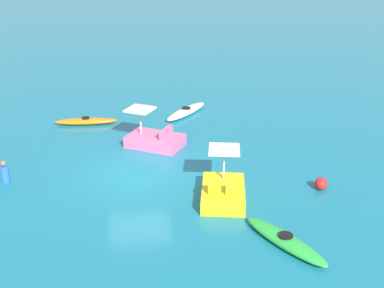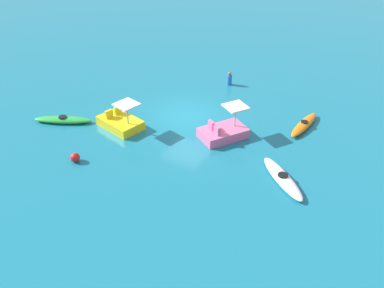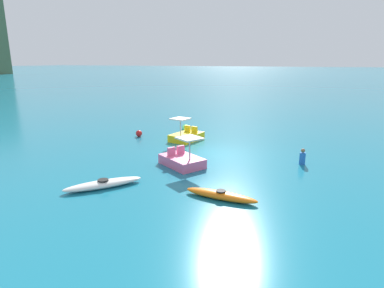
% 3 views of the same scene
% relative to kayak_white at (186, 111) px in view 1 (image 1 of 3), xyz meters
% --- Properties ---
extents(ground_plane, '(600.00, 600.00, 0.00)m').
position_rel_kayak_white_xyz_m(ground_plane, '(6.91, -2.87, -0.16)').
color(ground_plane, '#19728C').
extents(kayak_white, '(3.10, 2.79, 0.37)m').
position_rel_kayak_white_xyz_m(kayak_white, '(0.00, 0.00, 0.00)').
color(kayak_white, white).
rests_on(kayak_white, ground_plane).
extents(kayak_green, '(3.17, 2.13, 0.37)m').
position_rel_kayak_white_xyz_m(kayak_green, '(12.45, 1.33, 0.00)').
color(kayak_green, green).
rests_on(kayak_green, ground_plane).
extents(kayak_orange, '(0.80, 3.10, 0.37)m').
position_rel_kayak_white_xyz_m(kayak_orange, '(0.81, -5.17, -0.00)').
color(kayak_orange, orange).
rests_on(kayak_orange, ground_plane).
extents(pedal_boat_pink, '(2.52, 2.83, 1.68)m').
position_rel_kayak_white_xyz_m(pedal_boat_pink, '(4.11, -1.98, 0.17)').
color(pedal_boat_pink, pink).
rests_on(pedal_boat_pink, ground_plane).
extents(pedal_boat_yellow, '(2.67, 1.97, 1.68)m').
position_rel_kayak_white_xyz_m(pedal_boat_yellow, '(9.38, 0.05, 0.17)').
color(pedal_boat_yellow, yellow).
rests_on(pedal_boat_yellow, ground_plane).
extents(buoy_red, '(0.47, 0.47, 0.47)m').
position_rel_kayak_white_xyz_m(buoy_red, '(9.16, 3.78, 0.07)').
color(buoy_red, red).
rests_on(buoy_red, ground_plane).
extents(person_near_shore, '(0.33, 0.33, 0.88)m').
position_rel_kayak_white_xyz_m(person_near_shore, '(6.82, -7.88, 0.22)').
color(person_near_shore, blue).
rests_on(person_near_shore, ground_plane).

